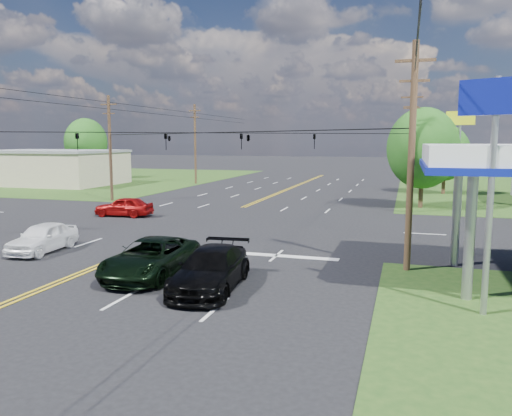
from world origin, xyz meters
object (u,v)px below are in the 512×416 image
(tree_right_a, at_px, (423,148))
(retail_nw, at_px, (52,168))
(pole_left_far, at_px, (195,143))
(polesign_se, at_px, (495,131))
(pole_ne, at_px, (410,148))
(pole_se, at_px, (411,155))
(suv_black, at_px, (211,269))
(tree_far_l, at_px, (86,142))
(tree_right_b, at_px, (445,153))
(pickup_dkgreen, at_px, (151,258))
(pole_nw, at_px, (110,147))
(pickup_white, at_px, (43,237))
(pole_right_far, at_px, (410,143))

(tree_right_a, bearing_deg, retail_nw, 167.20)
(pole_left_far, relative_size, polesign_se, 1.35)
(pole_ne, height_order, polesign_se, pole_ne)
(pole_se, bearing_deg, suv_black, -144.81)
(pole_se, distance_m, tree_far_l, 60.88)
(pole_ne, height_order, tree_right_b, pole_ne)
(pole_se, bearing_deg, polesign_se, -64.86)
(retail_nw, bearing_deg, tree_far_l, 101.31)
(pickup_dkgreen, distance_m, suv_black, 3.18)
(pole_left_far, xyz_separation_m, tree_right_b, (29.50, -4.00, -0.95))
(pole_nw, xyz_separation_m, pole_left_far, (0.00, 19.00, 0.25))
(pole_nw, relative_size, tree_far_l, 1.09)
(retail_nw, xyz_separation_m, pickup_dkgreen, (33.00, -34.95, -1.24))
(tree_right_a, distance_m, polesign_se, 26.05)
(pole_se, xyz_separation_m, pole_nw, (-26.00, 18.00, 0.00))
(pole_se, height_order, tree_right_a, pole_se)
(tree_far_l, height_order, pickup_white, tree_far_l)
(pole_nw, bearing_deg, pole_left_far, 90.00)
(pole_left_far, height_order, tree_right_a, pole_left_far)
(pole_se, relative_size, pickup_dkgreen, 1.74)
(pole_se, xyz_separation_m, pole_ne, (0.00, 18.00, 0.00))
(tree_right_a, distance_m, pickup_dkgreen, 27.57)
(tree_right_b, bearing_deg, retail_nw, -177.54)
(retail_nw, bearing_deg, pole_ne, -16.82)
(pole_se, bearing_deg, pickup_dkgreen, -158.47)
(tree_right_a, height_order, pickup_white, tree_right_a)
(pole_nw, xyz_separation_m, pickup_white, (8.65, -19.48, -4.19))
(tree_right_a, relative_size, tree_far_l, 0.94)
(pole_left_far, relative_size, suv_black, 1.90)
(pole_ne, distance_m, tree_right_b, 15.42)
(pole_nw, height_order, pole_ne, same)
(pole_ne, bearing_deg, tree_far_l, 152.93)
(pole_se, bearing_deg, pole_nw, 145.30)
(pole_se, bearing_deg, pickup_white, -175.11)
(pole_se, relative_size, pickup_white, 2.23)
(suv_black, bearing_deg, pole_nw, 124.59)
(suv_black, bearing_deg, tree_right_a, 67.79)
(pole_ne, distance_m, tree_right_a, 3.16)
(pickup_white, bearing_deg, pole_ne, 43.84)
(pole_se, relative_size, pole_left_far, 0.95)
(pickup_white, bearing_deg, pole_se, 0.41)
(pole_right_far, relative_size, suv_black, 1.90)
(pole_left_far, xyz_separation_m, polesign_se, (28.35, -42.00, 0.60))
(pole_left_far, bearing_deg, pickup_white, -77.33)
(pickup_dkgreen, bearing_deg, tree_right_a, 64.10)
(pole_nw, bearing_deg, pickup_white, -66.05)
(pickup_dkgreen, bearing_deg, polesign_se, -6.99)
(pole_nw, height_order, pole_left_far, pole_left_far)
(pole_left_far, relative_size, tree_far_l, 1.15)
(pole_se, xyz_separation_m, pickup_dkgreen, (-10.00, -3.95, -4.16))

